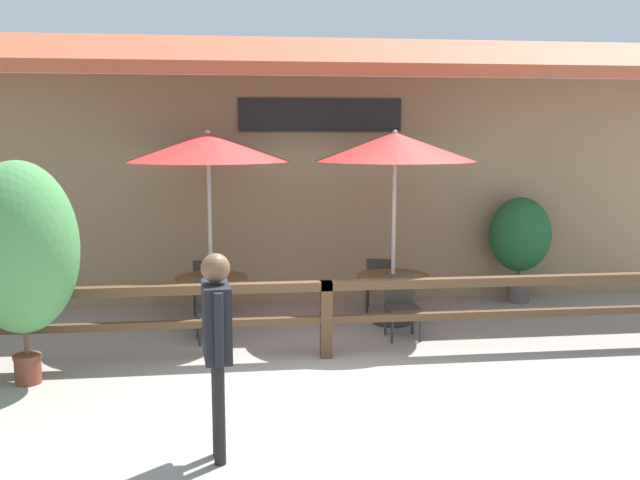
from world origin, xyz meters
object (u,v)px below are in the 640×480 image
chair_middle_streetside (402,303)px  patio_umbrella_near (208,147)px  dining_table_middle (393,285)px  pedestrian (217,329)px  chair_middle_wallside (380,282)px  potted_plant_small_flowering (520,237)px  potted_plant_entrance_palm (20,249)px  chair_near_streetside (212,306)px  chair_near_wallside (208,284)px  dining_table_near (211,287)px  patio_umbrella_middle (395,147)px

chair_middle_streetside → patio_umbrella_near: bearing=159.6°
dining_table_middle → pedestrian: pedestrian is taller
chair_middle_wallside → potted_plant_small_flowering: size_ratio=0.49×
potted_plant_entrance_palm → potted_plant_small_flowering: (6.84, 2.99, -0.42)m
chair_near_streetside → chair_near_wallside: size_ratio=1.00×
patio_umbrella_near → chair_near_wallside: patio_umbrella_near is taller
chair_middle_streetside → chair_middle_wallside: bearing=88.8°
chair_near_streetside → potted_plant_small_flowering: size_ratio=0.49×
chair_middle_streetside → potted_plant_small_flowering: bearing=35.6°
potted_plant_small_flowering → pedestrian: (-4.74, -5.12, 0.06)m
chair_near_wallside → potted_plant_entrance_palm: potted_plant_entrance_palm is taller
chair_middle_streetside → potted_plant_entrance_palm: bearing=-165.5°
chair_middle_streetside → potted_plant_entrance_palm: size_ratio=0.34×
chair_middle_wallside → pedestrian: bearing=78.1°
dining_table_near → chair_middle_streetside: 2.69m
pedestrian → patio_umbrella_near: bearing=177.1°
dining_table_middle → chair_middle_wallside: bearing=92.9°
dining_table_middle → chair_middle_streetside: 0.72m
patio_umbrella_near → pedestrian: patio_umbrella_near is taller
patio_umbrella_near → chair_middle_streetside: bearing=-19.5°
chair_near_streetside → chair_middle_wallside: 2.81m
chair_middle_wallside → potted_plant_entrance_palm: potted_plant_entrance_palm is taller
chair_near_streetside → chair_middle_streetside: 2.52m
chair_near_wallside → dining_table_near: bearing=103.5°
patio_umbrella_near → chair_near_wallside: 2.18m
chair_near_wallside → chair_middle_streetside: bearing=156.5°
dining_table_middle → potted_plant_entrance_palm: (-4.52, -1.95, 0.92)m
chair_near_wallside → potted_plant_small_flowering: size_ratio=0.49×
chair_near_wallside → potted_plant_small_flowering: potted_plant_small_flowering is taller
potted_plant_small_flowering → dining_table_middle: bearing=-155.9°
chair_middle_wallside → potted_plant_small_flowering: 2.45m
potted_plant_entrance_palm → chair_near_wallside: bearing=56.6°
dining_table_near → chair_near_streetside: bearing=-88.0°
chair_middle_streetside → dining_table_near: bearing=159.6°
patio_umbrella_middle → potted_plant_entrance_palm: (-4.52, -1.95, -1.03)m
patio_umbrella_middle → chair_middle_streetside: size_ratio=3.29×
patio_umbrella_near → dining_table_near: 1.95m
patio_umbrella_near → dining_table_middle: bearing=-4.0°
patio_umbrella_near → potted_plant_small_flowering: size_ratio=1.62×
chair_near_wallside → patio_umbrella_near: bearing=103.5°
chair_near_streetside → potted_plant_small_flowering: potted_plant_small_flowering is taller
chair_near_streetside → patio_umbrella_middle: (2.55, 0.54, 2.06)m
pedestrian → potted_plant_entrance_palm: bearing=-140.4°
chair_near_wallside → patio_umbrella_middle: patio_umbrella_middle is taller
dining_table_near → pedestrian: 4.30m
dining_table_near → potted_plant_small_flowering: (4.90, 0.86, 0.50)m
potted_plant_entrance_palm → patio_umbrella_middle: bearing=23.3°
patio_umbrella_near → dining_table_middle: 3.24m
chair_near_streetside → dining_table_middle: (2.55, 0.54, 0.10)m
dining_table_middle → potted_plant_entrance_palm: size_ratio=0.42×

